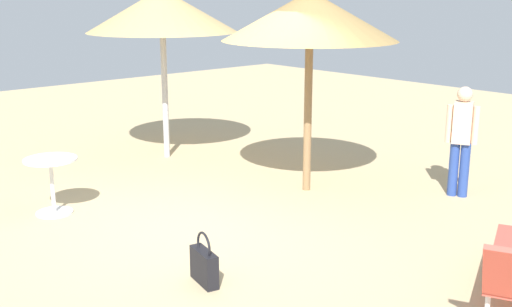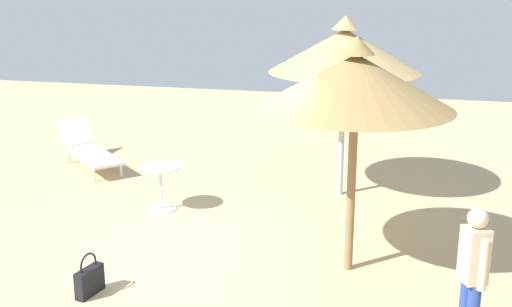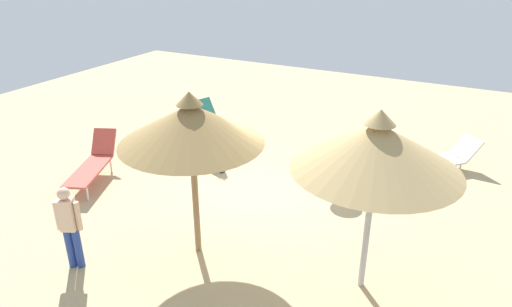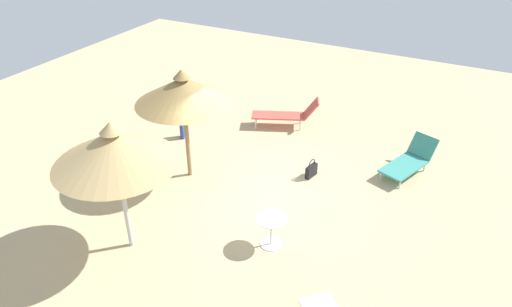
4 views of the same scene
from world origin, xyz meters
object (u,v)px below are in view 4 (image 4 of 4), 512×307
(parasol_umbrella_center, at_px, (183,91))
(lounge_chair_front, at_px, (287,114))
(parasol_umbrella_far_right, at_px, (114,148))
(person_standing_edge, at_px, (181,112))
(handbag, at_px, (311,170))
(side_table_round, at_px, (271,227))
(lounge_chair_far_left, at_px, (410,160))

(parasol_umbrella_center, bearing_deg, lounge_chair_front, 72.66)
(parasol_umbrella_far_right, xyz_separation_m, lounge_chair_front, (0.72, 6.58, -2.00))
(person_standing_edge, bearing_deg, handbag, -2.36)
(parasol_umbrella_center, bearing_deg, parasol_umbrella_far_right, -81.37)
(handbag, height_order, side_table_round, side_table_round)
(parasol_umbrella_center, relative_size, handbag, 5.62)
(lounge_chair_far_left, bearing_deg, parasol_umbrella_center, -150.97)
(lounge_chair_far_left, distance_m, person_standing_edge, 6.63)
(person_standing_edge, bearing_deg, parasol_umbrella_far_right, -68.13)
(side_table_round, bearing_deg, person_standing_edge, 145.70)
(parasol_umbrella_far_right, bearing_deg, handbag, 60.04)
(parasol_umbrella_center, bearing_deg, handbag, 25.91)
(parasol_umbrella_center, distance_m, handbag, 3.93)
(lounge_chair_front, relative_size, side_table_round, 2.94)
(person_standing_edge, distance_m, handbag, 4.31)
(parasol_umbrella_center, relative_size, person_standing_edge, 1.95)
(lounge_chair_front, bearing_deg, lounge_chair_far_left, -12.29)
(parasol_umbrella_far_right, relative_size, lounge_chair_front, 1.41)
(parasol_umbrella_center, height_order, handbag, parasol_umbrella_center)
(parasol_umbrella_center, bearing_deg, side_table_round, -25.15)
(lounge_chair_front, xyz_separation_m, side_table_round, (1.96, -5.18, 0.06))
(parasol_umbrella_far_right, bearing_deg, side_table_round, 27.71)
(parasol_umbrella_center, height_order, person_standing_edge, parasol_umbrella_center)
(parasol_umbrella_far_right, xyz_separation_m, side_table_round, (2.68, 1.41, -1.94))
(handbag, bearing_deg, lounge_chair_far_left, 32.84)
(parasol_umbrella_center, relative_size, lounge_chair_far_left, 1.57)
(lounge_chair_front, bearing_deg, parasol_umbrella_far_right, -96.28)
(side_table_round, bearing_deg, lounge_chair_front, 110.70)
(person_standing_edge, bearing_deg, side_table_round, -34.30)
(parasol_umbrella_far_right, distance_m, lounge_chair_far_left, 7.69)
(handbag, bearing_deg, person_standing_edge, 177.64)
(parasol_umbrella_center, distance_m, parasol_umbrella_far_right, 2.90)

